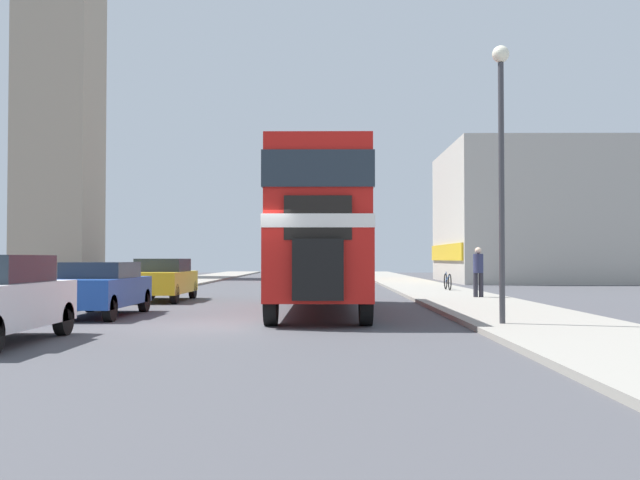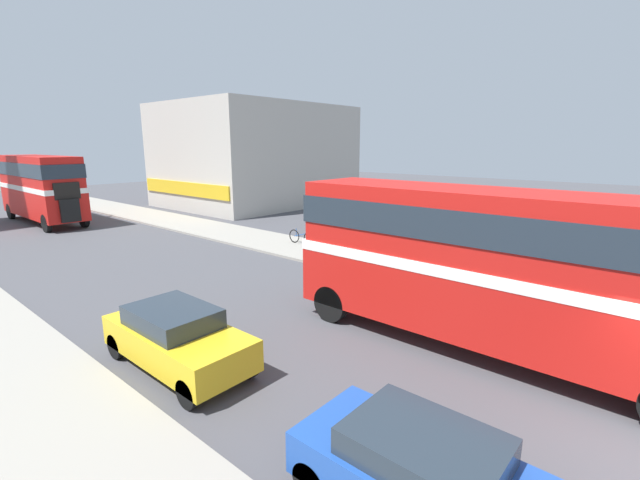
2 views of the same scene
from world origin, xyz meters
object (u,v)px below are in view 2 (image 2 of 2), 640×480
at_px(car_parked_mid, 431,479).
at_px(pedestrian_walking, 401,242).
at_px(double_decker_bus, 481,257).
at_px(bicycle_on_pavement, 301,237).
at_px(bus_distant, 41,184).
at_px(car_parked_far, 177,337).

height_order(car_parked_mid, pedestrian_walking, pedestrian_walking).
distance_m(double_decker_bus, pedestrian_walking, 7.88).
relative_size(car_parked_mid, bicycle_on_pavement, 2.29).
relative_size(bus_distant, car_parked_mid, 2.33).
xyz_separation_m(car_parked_mid, pedestrian_walking, (11.18, 6.98, 0.38)).
height_order(bus_distant, car_parked_mid, bus_distant).
distance_m(bus_distant, pedestrian_walking, 24.69).
relative_size(double_decker_bus, bicycle_on_pavement, 5.78).
bearing_deg(car_parked_far, bicycle_on_pavement, 29.68).
distance_m(bus_distant, car_parked_mid, 31.19).
distance_m(bus_distant, car_parked_far, 24.69).
distance_m(pedestrian_walking, bicycle_on_pavement, 5.91).
bearing_deg(car_parked_mid, double_decker_bus, 15.45).
bearing_deg(bicycle_on_pavement, car_parked_mid, -130.79).
relative_size(car_parked_far, bicycle_on_pavement, 2.32).
xyz_separation_m(car_parked_far, bicycle_on_pavement, (11.01, 6.27, -0.28)).
bearing_deg(bus_distant, pedestrian_walking, -74.84).
height_order(double_decker_bus, pedestrian_walking, double_decker_bus).
bearing_deg(bus_distant, car_parked_far, -100.88).
distance_m(car_parked_far, pedestrian_walking, 11.10).
distance_m(car_parked_mid, bicycle_on_pavement, 16.99).
distance_m(car_parked_far, bicycle_on_pavement, 12.67).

